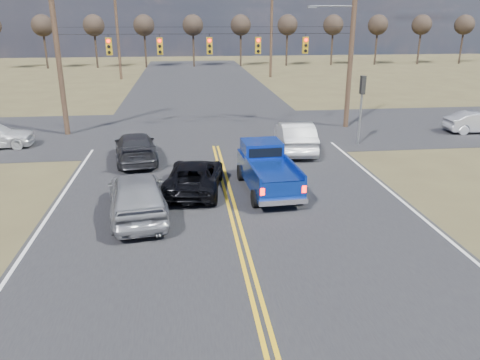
{
  "coord_description": "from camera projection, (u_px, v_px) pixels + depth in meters",
  "views": [
    {
      "loc": [
        -1.66,
        -11.69,
        6.93
      ],
      "look_at": [
        0.19,
        3.81,
        1.5
      ],
      "focal_mm": 35.0,
      "sensor_mm": 36.0,
      "label": 1
    }
  ],
  "objects": [
    {
      "name": "black_suv",
      "position": [
        194.0,
        176.0,
        19.57
      ],
      "size": [
        2.84,
        4.97,
        1.31
      ],
      "primitive_type": "imported",
      "rotation": [
        0.0,
        0.0,
        2.99
      ],
      "color": "black",
      "rests_on": "ground"
    },
    {
      "name": "pickup_truck",
      "position": [
        267.0,
        170.0,
        19.56
      ],
      "size": [
        2.2,
        5.06,
        1.86
      ],
      "rotation": [
        0.0,
        0.0,
        0.05
      ],
      "color": "black",
      "rests_on": "ground"
    },
    {
      "name": "dgrey_car_queue",
      "position": [
        136.0,
        147.0,
        23.66
      ],
      "size": [
        2.66,
        5.16,
        1.43
      ],
      "primitive_type": "imported",
      "rotation": [
        0.0,
        0.0,
        3.28
      ],
      "color": "#2D2D32",
      "rests_on": "ground"
    },
    {
      "name": "cross_car_east_near",
      "position": [
        478.0,
        122.0,
        29.55
      ],
      "size": [
        1.58,
        4.1,
        1.33
      ],
      "primitive_type": "imported",
      "rotation": [
        0.0,
        0.0,
        1.53
      ],
      "color": "#A8A9B0",
      "rests_on": "ground"
    },
    {
      "name": "treeline",
      "position": [
        203.0,
        34.0,
        36.83
      ],
      "size": [
        87.0,
        117.8,
        7.4
      ],
      "color": "#33261C",
      "rests_on": "ground"
    },
    {
      "name": "silver_suv",
      "position": [
        137.0,
        194.0,
        16.98
      ],
      "size": [
        2.71,
        5.25,
        1.71
      ],
      "primitive_type": "imported",
      "rotation": [
        0.0,
        0.0,
        3.28
      ],
      "color": "gray",
      "rests_on": "ground"
    },
    {
      "name": "road_main",
      "position": [
        221.0,
        168.0,
        22.8
      ],
      "size": [
        14.0,
        120.0,
        0.02
      ],
      "primitive_type": "cube",
      "color": "#28282B",
      "rests_on": "ground"
    },
    {
      "name": "signal_gantry",
      "position": [
        218.0,
        50.0,
        28.5
      ],
      "size": [
        19.6,
        4.83,
        10.0
      ],
      "color": "#473323",
      "rests_on": "ground"
    },
    {
      "name": "white_car_queue",
      "position": [
        295.0,
        136.0,
        25.38
      ],
      "size": [
        2.18,
        5.14,
        1.65
      ],
      "primitive_type": "imported",
      "rotation": [
        0.0,
        0.0,
        3.05
      ],
      "color": "silver",
      "rests_on": "ground"
    },
    {
      "name": "ground",
      "position": [
        249.0,
        273.0,
        13.42
      ],
      "size": [
        160.0,
        160.0,
        0.0
      ],
      "primitive_type": "plane",
      "color": "brown",
      "rests_on": "ground"
    },
    {
      "name": "road_cross",
      "position": [
        211.0,
        131.0,
        30.3
      ],
      "size": [
        120.0,
        12.0,
        0.02
      ],
      "primitive_type": "cube",
      "color": "#28282B",
      "rests_on": "ground"
    },
    {
      "name": "utility_poles",
      "position": [
        210.0,
        48.0,
        27.65
      ],
      "size": [
        19.6,
        58.32,
        10.0
      ],
      "color": "#473323",
      "rests_on": "ground"
    }
  ]
}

